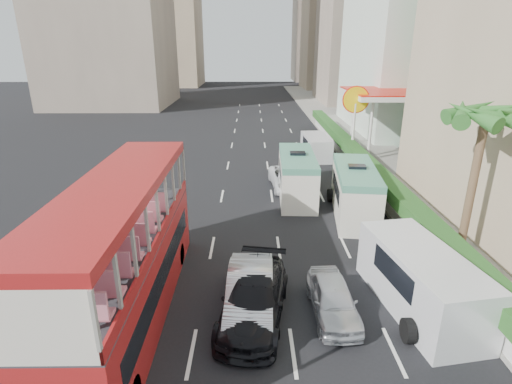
{
  "coord_description": "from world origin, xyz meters",
  "views": [
    {
      "loc": [
        -1.68,
        -12.06,
        9.09
      ],
      "look_at": [
        -1.5,
        4.0,
        3.2
      ],
      "focal_mm": 28.0,
      "sensor_mm": 36.0,
      "label": 1
    }
  ],
  "objects_px": {
    "palm_tree": "(472,187)",
    "shell_station": "(384,122)",
    "car_black": "(254,317)",
    "panel_van_far": "(316,147)",
    "car_silver_lane_a": "(250,310)",
    "minibus_far": "(355,192)",
    "panel_van_near": "(420,280)",
    "double_decker_bus": "(125,252)",
    "car_silver_lane_b": "(332,314)",
    "minibus_near": "(297,176)",
    "van_asset": "(288,188)"
  },
  "relations": [
    {
      "from": "palm_tree",
      "to": "shell_station",
      "type": "relative_size",
      "value": 0.8
    },
    {
      "from": "car_black",
      "to": "panel_van_far",
      "type": "height_order",
      "value": "panel_van_far"
    },
    {
      "from": "car_silver_lane_a",
      "to": "panel_van_far",
      "type": "bearing_deg",
      "value": 77.32
    },
    {
      "from": "minibus_far",
      "to": "panel_van_near",
      "type": "distance_m",
      "value": 8.64
    },
    {
      "from": "double_decker_bus",
      "to": "car_black",
      "type": "distance_m",
      "value": 5.07
    },
    {
      "from": "car_silver_lane_b",
      "to": "panel_van_near",
      "type": "bearing_deg",
      "value": 5.32
    },
    {
      "from": "minibus_far",
      "to": "palm_tree",
      "type": "bearing_deg",
      "value": -46.11
    },
    {
      "from": "shell_station",
      "to": "car_silver_lane_a",
      "type": "bearing_deg",
      "value": -117.25
    },
    {
      "from": "double_decker_bus",
      "to": "panel_van_near",
      "type": "height_order",
      "value": "double_decker_bus"
    },
    {
      "from": "shell_station",
      "to": "minibus_far",
      "type": "bearing_deg",
      "value": -112.7
    },
    {
      "from": "minibus_far",
      "to": "palm_tree",
      "type": "xyz_separation_m",
      "value": [
        3.69,
        -4.93,
        1.99
      ]
    },
    {
      "from": "car_silver_lane_b",
      "to": "panel_van_far",
      "type": "relative_size",
      "value": 0.8
    },
    {
      "from": "minibus_near",
      "to": "shell_station",
      "type": "distance_m",
      "value": 14.3
    },
    {
      "from": "minibus_near",
      "to": "car_black",
      "type": "bearing_deg",
      "value": -100.73
    },
    {
      "from": "double_decker_bus",
      "to": "van_asset",
      "type": "xyz_separation_m",
      "value": [
        6.79,
        13.54,
        -2.53
      ]
    },
    {
      "from": "car_black",
      "to": "minibus_far",
      "type": "distance_m",
      "value": 10.87
    },
    {
      "from": "shell_station",
      "to": "minibus_near",
      "type": "bearing_deg",
      "value": -128.37
    },
    {
      "from": "minibus_near",
      "to": "minibus_far",
      "type": "relative_size",
      "value": 1.0
    },
    {
      "from": "double_decker_bus",
      "to": "minibus_near",
      "type": "distance_m",
      "value": 13.89
    },
    {
      "from": "car_silver_lane_b",
      "to": "van_asset",
      "type": "height_order",
      "value": "van_asset"
    },
    {
      "from": "double_decker_bus",
      "to": "panel_van_far",
      "type": "relative_size",
      "value": 2.35
    },
    {
      "from": "car_silver_lane_b",
      "to": "panel_van_far",
      "type": "xyz_separation_m",
      "value": [
        2.67,
        21.54,
        0.94
      ]
    },
    {
      "from": "van_asset",
      "to": "minibus_far",
      "type": "xyz_separation_m",
      "value": [
        3.33,
        -4.62,
        1.39
      ]
    },
    {
      "from": "minibus_far",
      "to": "shell_station",
      "type": "bearing_deg",
      "value": 74.37
    },
    {
      "from": "car_silver_lane_a",
      "to": "panel_van_near",
      "type": "xyz_separation_m",
      "value": [
        6.16,
        0.13,
        1.13
      ]
    },
    {
      "from": "car_silver_lane_a",
      "to": "minibus_far",
      "type": "xyz_separation_m",
      "value": [
        5.88,
        8.76,
        1.39
      ]
    },
    {
      "from": "car_silver_lane_b",
      "to": "panel_van_near",
      "type": "height_order",
      "value": "panel_van_near"
    },
    {
      "from": "car_silver_lane_a",
      "to": "van_asset",
      "type": "relative_size",
      "value": 0.97
    },
    {
      "from": "car_silver_lane_a",
      "to": "palm_tree",
      "type": "xyz_separation_m",
      "value": [
        9.56,
        3.84,
        3.38
      ]
    },
    {
      "from": "minibus_far",
      "to": "panel_van_near",
      "type": "relative_size",
      "value": 1.11
    },
    {
      "from": "palm_tree",
      "to": "shell_station",
      "type": "height_order",
      "value": "palm_tree"
    },
    {
      "from": "minibus_far",
      "to": "panel_van_far",
      "type": "bearing_deg",
      "value": 98.22
    },
    {
      "from": "panel_van_near",
      "to": "panel_van_far",
      "type": "distance_m",
      "value": 21.16
    },
    {
      "from": "car_silver_lane_a",
      "to": "shell_station",
      "type": "bearing_deg",
      "value": 64.87
    },
    {
      "from": "minibus_far",
      "to": "panel_van_near",
      "type": "xyz_separation_m",
      "value": [
        0.28,
        -8.63,
        -0.26
      ]
    },
    {
      "from": "double_decker_bus",
      "to": "panel_van_far",
      "type": "height_order",
      "value": "double_decker_bus"
    },
    {
      "from": "car_silver_lane_b",
      "to": "palm_tree",
      "type": "relative_size",
      "value": 0.59
    },
    {
      "from": "van_asset",
      "to": "minibus_far",
      "type": "distance_m",
      "value": 5.86
    },
    {
      "from": "minibus_near",
      "to": "car_silver_lane_a",
      "type": "bearing_deg",
      "value": -101.86
    },
    {
      "from": "panel_van_far",
      "to": "palm_tree",
      "type": "bearing_deg",
      "value": -80.46
    },
    {
      "from": "car_silver_lane_b",
      "to": "car_black",
      "type": "height_order",
      "value": "car_black"
    },
    {
      "from": "car_silver_lane_b",
      "to": "panel_van_near",
      "type": "relative_size",
      "value": 0.66
    },
    {
      "from": "minibus_far",
      "to": "panel_van_far",
      "type": "height_order",
      "value": "minibus_far"
    },
    {
      "from": "van_asset",
      "to": "panel_van_far",
      "type": "distance_m",
      "value": 8.53
    },
    {
      "from": "van_asset",
      "to": "panel_van_far",
      "type": "height_order",
      "value": "panel_van_far"
    },
    {
      "from": "car_silver_lane_b",
      "to": "minibus_far",
      "type": "distance_m",
      "value": 9.58
    },
    {
      "from": "car_silver_lane_b",
      "to": "panel_van_near",
      "type": "xyz_separation_m",
      "value": [
        3.2,
        0.39,
        1.13
      ]
    },
    {
      "from": "double_decker_bus",
      "to": "car_black",
      "type": "xyz_separation_m",
      "value": [
        4.39,
        -0.22,
        -2.53
      ]
    },
    {
      "from": "car_black",
      "to": "minibus_near",
      "type": "height_order",
      "value": "minibus_near"
    },
    {
      "from": "double_decker_bus",
      "to": "panel_van_near",
      "type": "bearing_deg",
      "value": 1.63
    }
  ]
}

